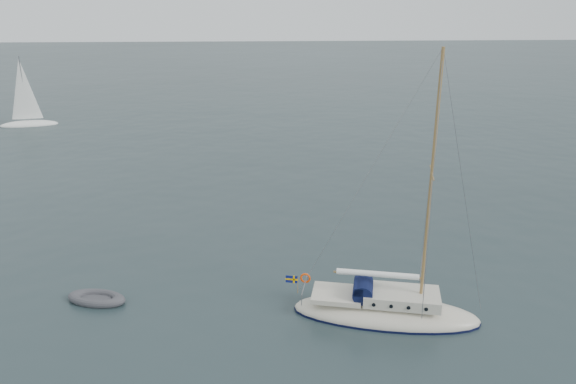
{
  "coord_description": "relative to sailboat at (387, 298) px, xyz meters",
  "views": [
    {
      "loc": [
        -3.19,
        -23.95,
        14.0
      ],
      "look_at": [
        -1.87,
        0.0,
        5.42
      ],
      "focal_mm": 35.0,
      "sensor_mm": 36.0,
      "label": 1
    }
  ],
  "objects": [
    {
      "name": "ground",
      "position": [
        -2.48,
        2.02,
        -0.95
      ],
      "size": [
        300.0,
        300.0,
        0.0
      ],
      "primitive_type": "plane",
      "color": "black",
      "rests_on": "ground"
    },
    {
      "name": "sailboat",
      "position": [
        0.0,
        0.0,
        0.0
      ],
      "size": [
        8.85,
        2.65,
        12.59
      ],
      "rotation": [
        0.0,
        0.0,
        -0.22
      ],
      "color": "beige",
      "rests_on": "ground"
    },
    {
      "name": "dinghy",
      "position": [
        -13.52,
        2.06,
        -0.77
      ],
      "size": [
        2.91,
        1.32,
        0.42
      ],
      "rotation": [
        0.0,
        0.0,
        -0.25
      ],
      "color": "#444449",
      "rests_on": "ground"
    },
    {
      "name": "distant_yacht_c",
      "position": [
        -31.08,
        40.74,
        2.47
      ],
      "size": [
        6.05,
        3.23,
        8.02
      ],
      "rotation": [
        0.0,
        0.0,
        0.19
      ],
      "color": "white",
      "rests_on": "ground"
    }
  ]
}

